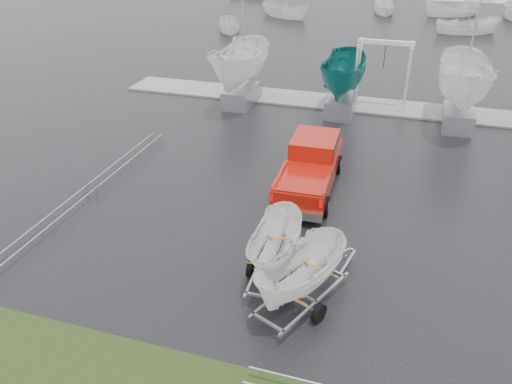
{
  "coord_description": "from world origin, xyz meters",
  "views": [
    {
      "loc": [
        3.36,
        -17.86,
        10.64
      ],
      "look_at": [
        -1.63,
        -1.75,
        1.2
      ],
      "focal_mm": 35.0,
      "sensor_mm": 36.0,
      "label": 1
    }
  ],
  "objects_px": {
    "boat_hoist": "(384,65)",
    "trailer_parked": "(304,240)",
    "trailer_hitched": "(277,215)",
    "pickup_truck": "(311,164)"
  },
  "relations": [
    {
      "from": "boat_hoist",
      "to": "trailer_parked",
      "type": "bearing_deg",
      "value": -91.98
    },
    {
      "from": "trailer_parked",
      "to": "trailer_hitched",
      "type": "bearing_deg",
      "value": 157.35
    },
    {
      "from": "pickup_truck",
      "to": "boat_hoist",
      "type": "distance_m",
      "value": 11.7
    },
    {
      "from": "trailer_hitched",
      "to": "trailer_parked",
      "type": "distance_m",
      "value": 1.62
    },
    {
      "from": "trailer_hitched",
      "to": "trailer_parked",
      "type": "xyz_separation_m",
      "value": [
        1.12,
        -1.16,
        0.05
      ]
    },
    {
      "from": "pickup_truck",
      "to": "trailer_parked",
      "type": "distance_m",
      "value": 8.01
    },
    {
      "from": "pickup_truck",
      "to": "boat_hoist",
      "type": "relative_size",
      "value": 1.52
    },
    {
      "from": "pickup_truck",
      "to": "trailer_parked",
      "type": "bearing_deg",
      "value": -82.07
    },
    {
      "from": "trailer_hitched",
      "to": "trailer_parked",
      "type": "height_order",
      "value": "trailer_parked"
    },
    {
      "from": "trailer_hitched",
      "to": "boat_hoist",
      "type": "xyz_separation_m",
      "value": [
        1.79,
        18.03,
        0.26
      ]
    }
  ]
}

